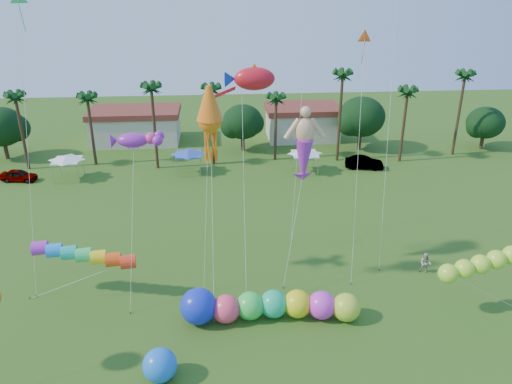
{
  "coord_description": "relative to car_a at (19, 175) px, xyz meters",
  "views": [
    {
      "loc": [
        -2.43,
        -20.16,
        22.25
      ],
      "look_at": [
        0.0,
        10.0,
        9.0
      ],
      "focal_mm": 35.0,
      "sensor_mm": 36.0,
      "label": 1
    }
  ],
  "objects": [
    {
      "name": "merman_kite",
      "position": [
        29.74,
        -20.99,
        9.5
      ],
      "size": [
        3.09,
        4.14,
        12.97
      ],
      "color": "#E5AC82",
      "rests_on": "ground"
    },
    {
      "name": "squid_kite",
      "position": [
        22.83,
        -23.52,
        12.49
      ],
      "size": [
        1.83,
        5.44,
        15.72
      ],
      "color": "orange",
      "rests_on": "ground"
    },
    {
      "name": "car_b",
      "position": [
        41.37,
        0.78,
        0.07
      ],
      "size": [
        4.89,
        2.53,
        1.54
      ],
      "primitive_type": "imported",
      "rotation": [
        0.0,
        0.0,
        1.37
      ],
      "color": "#4C4C54",
      "rests_on": "ground"
    },
    {
      "name": "lobster_kite",
      "position": [
        17.35,
        -21.95,
        10.83
      ],
      "size": [
        4.23,
        6.01,
        12.27
      ],
      "color": "purple",
      "rests_on": "ground"
    },
    {
      "name": "delta_kite_red",
      "position": [
        33.86,
        -20.36,
        17.07
      ],
      "size": [
        1.15,
        3.93,
        18.71
      ],
      "color": "#D65017",
      "rests_on": "ground"
    },
    {
      "name": "tree_line",
      "position": [
        29.29,
        8.05,
        3.58
      ],
      "size": [
        69.46,
        8.91,
        11.0
      ],
      "color": "#3A2819",
      "rests_on": "ground"
    },
    {
      "name": "rainbow_tube",
      "position": [
        14.62,
        -24.33,
        2.37
      ],
      "size": [
        9.57,
        1.4,
        3.6
      ],
      "color": "#FA381B",
      "rests_on": "ground"
    },
    {
      "name": "car_a",
      "position": [
        0.0,
        0.0,
        0.0
      ],
      "size": [
        4.3,
        2.22,
        1.4
      ],
      "primitive_type": "imported",
      "rotation": [
        0.0,
        0.0,
        1.43
      ],
      "color": "#4C4C54",
      "rests_on": "ground"
    },
    {
      "name": "green_worm",
      "position": [
        38.76,
        -28.21,
        2.73
      ],
      "size": [
        9.75,
        3.23,
        4.23
      ],
      "color": "#AEEE34",
      "rests_on": "ground"
    },
    {
      "name": "blue_ball",
      "position": [
        19.46,
        -32.83,
        0.33
      ],
      "size": [
        2.06,
        2.06,
        2.06
      ],
      "primitive_type": "sphere",
      "color": "blue",
      "rests_on": "ground"
    },
    {
      "name": "buildings_row",
      "position": [
        22.63,
        14.06,
        1.3
      ],
      "size": [
        35.0,
        7.0,
        4.0
      ],
      "color": "beige",
      "rests_on": "ground"
    },
    {
      "name": "tent_row",
      "position": [
        19.72,
        0.39,
        2.05
      ],
      "size": [
        31.0,
        4.0,
        0.6
      ],
      "color": "white",
      "rests_on": "ground"
    },
    {
      "name": "delta_kite_green",
      "position": [
        10.51,
        -19.89,
        19.78
      ],
      "size": [
        1.9,
        4.31,
        21.45
      ],
      "color": "#31D06F",
      "rests_on": "ground"
    },
    {
      "name": "fish_kite",
      "position": [
        26.04,
        -20.62,
        14.73
      ],
      "size": [
        4.6,
        7.27,
        16.36
      ],
      "color": "red",
      "rests_on": "ground"
    },
    {
      "name": "caterpillar_inflatable",
      "position": [
        26.12,
        -27.66,
        0.37
      ],
      "size": [
        12.56,
        2.89,
        2.56
      ],
      "rotation": [
        0.0,
        0.0,
        -0.04
      ],
      "color": "#FF4363",
      "rests_on": "ground"
    },
    {
      "name": "spectator_b",
      "position": [
        39.65,
        -22.89,
        0.21
      ],
      "size": [
        1.12,
        1.06,
        1.81
      ],
      "primitive_type": "imported",
      "rotation": [
        0.0,
        0.0,
        -0.6
      ],
      "color": "#AFA691",
      "rests_on": "ground"
    }
  ]
}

